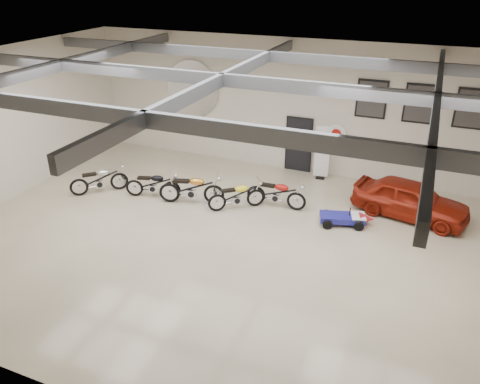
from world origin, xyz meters
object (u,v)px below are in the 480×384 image
at_px(motorcycle_silver, 99,179).
at_px(go_kart, 347,216).
at_px(motorcycle_yellow, 237,195).
at_px(motorcycle_red, 276,193).
at_px(motorcycle_gold, 191,188).
at_px(motorcycle_black, 153,184).
at_px(vintage_car, 410,199).
at_px(banner_stand, 322,154).

height_order(motorcycle_silver, go_kart, motorcycle_silver).
height_order(motorcycle_yellow, motorcycle_red, motorcycle_red).
bearing_deg(go_kart, motorcycle_gold, 169.42).
bearing_deg(motorcycle_silver, motorcycle_black, -31.19).
bearing_deg(vintage_car, motorcycle_silver, 114.51).
xyz_separation_m(motorcycle_yellow, motorcycle_red, (1.16, 0.62, 0.03)).
bearing_deg(motorcycle_red, motorcycle_yellow, -153.43).
height_order(motorcycle_black, motorcycle_gold, motorcycle_gold).
distance_m(motorcycle_yellow, go_kart, 3.61).
xyz_separation_m(motorcycle_gold, vintage_car, (6.88, 1.81, 0.05)).
height_order(banner_stand, motorcycle_yellow, banner_stand).
bearing_deg(motorcycle_yellow, motorcycle_gold, 149.22).
distance_m(banner_stand, motorcycle_red, 2.96).
bearing_deg(motorcycle_silver, go_kart, -36.95).
xyz_separation_m(motorcycle_silver, vintage_car, (10.27, 2.32, 0.10)).
height_order(motorcycle_black, motorcycle_red, motorcycle_red).
bearing_deg(motorcycle_yellow, motorcycle_red, -10.17).
bearing_deg(motorcycle_red, motorcycle_gold, -164.64).
relative_size(go_kart, vintage_car, 0.47).
bearing_deg(vintage_car, motorcycle_red, 115.09).
relative_size(motorcycle_silver, go_kart, 1.17).
bearing_deg(vintage_car, motorcycle_black, 114.53).
bearing_deg(motorcycle_black, motorcycle_gold, -14.68).
distance_m(motorcycle_gold, motorcycle_yellow, 1.57).
xyz_separation_m(motorcycle_silver, motorcycle_yellow, (4.96, 0.71, -0.02)).
bearing_deg(banner_stand, motorcycle_red, -115.05).
bearing_deg(motorcycle_red, motorcycle_black, -169.37).
bearing_deg(motorcycle_black, banner_stand, 18.71).
height_order(banner_stand, go_kart, banner_stand).
height_order(go_kart, vintage_car, vintage_car).
bearing_deg(vintage_car, banner_stand, 73.03).
xyz_separation_m(motorcycle_black, motorcycle_red, (4.19, 0.90, 0.03)).
bearing_deg(motorcycle_red, banner_stand, 71.69).
xyz_separation_m(banner_stand, vintage_car, (3.31, -1.82, -0.39)).
distance_m(motorcycle_black, motorcycle_gold, 1.47).
relative_size(banner_stand, motorcycle_yellow, 1.06).
distance_m(motorcycle_silver, motorcycle_yellow, 5.01).
relative_size(motorcycle_gold, vintage_car, 0.60).
relative_size(motorcycle_silver, motorcycle_red, 0.99).
distance_m(banner_stand, motorcycle_black, 6.27).
height_order(motorcycle_gold, motorcycle_yellow, motorcycle_gold).
height_order(motorcycle_yellow, go_kart, motorcycle_yellow).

